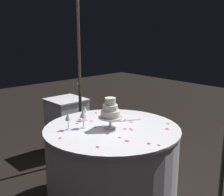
{
  "coord_description": "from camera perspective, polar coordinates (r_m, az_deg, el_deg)",
  "views": [
    {
      "loc": [
        1.9,
        -1.74,
        1.64
      ],
      "look_at": [
        0.0,
        0.0,
        1.03
      ],
      "focal_mm": 47.36,
      "sensor_mm": 36.0,
      "label": 1
    }
  ],
  "objects": [
    {
      "name": "decorative_arch",
      "position": [
        2.82,
        4.91,
        8.08
      ],
      "size": [
        1.9,
        0.06,
        2.13
      ],
      "color": "#473D2D",
      "rests_on": "ground"
    },
    {
      "name": "main_table",
      "position": [
        2.87,
        -0.0,
        -12.76
      ],
      "size": [
        1.26,
        1.26,
        0.75
      ],
      "color": "white",
      "rests_on": "ground"
    },
    {
      "name": "side_table",
      "position": [
        4.01,
        -8.68,
        -5.24
      ],
      "size": [
        0.45,
        0.45,
        0.73
      ],
      "color": "white",
      "rests_on": "ground"
    },
    {
      "name": "tiered_cake",
      "position": [
        2.67,
        -0.39,
        -2.55
      ],
      "size": [
        0.22,
        0.22,
        0.29
      ],
      "color": "silver",
      "rests_on": "main_table"
    },
    {
      "name": "wine_glass_0",
      "position": [
        2.97,
        0.8,
        -1.84
      ],
      "size": [
        0.06,
        0.06,
        0.16
      ],
      "color": "silver",
      "rests_on": "main_table"
    },
    {
      "name": "wine_glass_1",
      "position": [
        2.67,
        -8.49,
        -3.75
      ],
      "size": [
        0.06,
        0.06,
        0.16
      ],
      "color": "silver",
      "rests_on": "main_table"
    },
    {
      "name": "wine_glass_2",
      "position": [
        2.92,
        -5.27,
        -2.41
      ],
      "size": [
        0.06,
        0.06,
        0.14
      ],
      "color": "silver",
      "rests_on": "main_table"
    },
    {
      "name": "wine_glass_3",
      "position": [
        2.7,
        -5.59,
        -3.12
      ],
      "size": [
        0.07,
        0.07,
        0.18
      ],
      "color": "silver",
      "rests_on": "main_table"
    },
    {
      "name": "cake_knife",
      "position": [
        2.92,
        2.53,
        -4.38
      ],
      "size": [
        0.15,
        0.27,
        0.01
      ],
      "color": "silver",
      "rests_on": "main_table"
    },
    {
      "name": "rose_petal_0",
      "position": [
        2.67,
        3.78,
        -6.15
      ],
      "size": [
        0.03,
        0.03,
        0.0
      ],
      "primitive_type": "ellipsoid",
      "rotation": [
        0.0,
        0.0,
        4.04
      ],
      "color": "#E02D47",
      "rests_on": "main_table"
    },
    {
      "name": "rose_petal_1",
      "position": [
        2.37,
        9.04,
        -8.95
      ],
      "size": [
        0.03,
        0.02,
        0.0
      ],
      "primitive_type": "ellipsoid",
      "rotation": [
        0.0,
        0.0,
        6.26
      ],
      "color": "#E02D47",
      "rests_on": "main_table"
    },
    {
      "name": "rose_petal_2",
      "position": [
        2.58,
        -0.66,
        -6.82
      ],
      "size": [
        0.03,
        0.02,
        0.0
      ],
      "primitive_type": "ellipsoid",
      "rotation": [
        0.0,
        0.0,
        3.06
      ],
      "color": "#E02D47",
      "rests_on": "main_table"
    },
    {
      "name": "rose_petal_3",
      "position": [
        2.52,
        -9.97,
        -7.62
      ],
      "size": [
        0.04,
        0.04,
        0.0
      ],
      "primitive_type": "ellipsoid",
      "rotation": [
        0.0,
        0.0,
        2.5
      ],
      "color": "#E02D47",
      "rests_on": "main_table"
    },
    {
      "name": "rose_petal_4",
      "position": [
        2.95,
        2.48,
        -4.23
      ],
      "size": [
        0.04,
        0.04,
        0.0
      ],
      "primitive_type": "ellipsoid",
      "rotation": [
        0.0,
        0.0,
        2.26
      ],
      "color": "#E02D47",
      "rests_on": "main_table"
    },
    {
      "name": "rose_petal_5",
      "position": [
        2.31,
        -2.8,
        -9.43
      ],
      "size": [
        0.04,
        0.03,
        0.0
      ],
      "primitive_type": "ellipsoid",
      "rotation": [
        0.0,
        0.0,
        2.99
      ],
      "color": "#E02D47",
      "rests_on": "main_table"
    },
    {
      "name": "rose_petal_6",
      "position": [
        2.74,
        10.6,
        -5.88
      ],
      "size": [
        0.04,
        0.03,
        0.0
      ],
      "primitive_type": "ellipsoid",
      "rotation": [
        0.0,
        0.0,
        3.19
      ],
      "color": "#E02D47",
      "rests_on": "main_table"
    },
    {
      "name": "rose_petal_7",
      "position": [
        2.88,
        3.79,
        -4.69
      ],
      "size": [
        0.04,
        0.04,
        0.0
      ],
      "primitive_type": "ellipsoid",
      "rotation": [
        0.0,
        0.0,
        2.4
      ],
      "color": "#E02D47",
      "rests_on": "main_table"
    },
    {
      "name": "rose_petal_8",
      "position": [
        2.69,
        2.52,
        -5.97
      ],
      "size": [
        0.04,
        0.04,
        0.0
      ],
      "primitive_type": "ellipsoid",
      "rotation": [
        0.0,
        0.0,
        1.01
      ],
      "color": "#E02D47",
      "rests_on": "main_table"
    },
    {
      "name": "rose_petal_9",
      "position": [
        2.49,
        1.46,
        -7.62
      ],
      "size": [
        0.03,
        0.03,
        0.0
      ],
      "primitive_type": "ellipsoid",
      "rotation": [
        0.0,
        0.0,
        1.24
      ],
      "color": "#E02D47",
      "rests_on": "main_table"
    },
    {
      "name": "rose_petal_10",
      "position": [
        2.92,
        -4.06,
        -4.44
      ],
      "size": [
        0.03,
        0.04,
        0.0
      ],
      "primitive_type": "ellipsoid",
      "rotation": [
        0.0,
        0.0,
        5.06
      ],
      "color": "#E02D47",
      "rests_on": "main_table"
    },
    {
      "name": "rose_petal_11",
      "position": [
        2.7,
        3.58,
        -5.93
      ],
      "size": [
        0.03,
        0.03,
        0.0
      ],
      "primitive_type": "ellipsoid",
      "rotation": [
        0.0,
        0.0,
        0.87
      ],
      "color": "#E02D47",
      "rests_on": "main_table"
    },
    {
      "name": "rose_petal_12",
      "position": [
        3.19,
        -3.11,
        -2.88
      ],
      "size": [
        0.04,
        0.04,
        0.0
      ],
      "primitive_type": "ellipsoid",
      "rotation": [
        0.0,
        0.0,
        2.24
      ],
      "color": "#E02D47",
      "rests_on": "main_table"
    },
    {
      "name": "rose_petal_13",
      "position": [
        2.75,
        -3.22,
        -5.61
      ],
      "size": [
        0.04,
        0.03,
        0.0
      ],
      "primitive_type": "ellipsoid",
      "rotation": [
        0.0,
        0.0,
        0.27
      ],
      "color": "#E02D47",
      "rests_on": "main_table"
    },
    {
      "name": "rose_petal_14",
      "position": [
        2.98,
        -6.25,
        -4.13
      ],
      "size": [
        0.04,
        0.04,
        0.0
      ],
      "primitive_type": "ellipsoid",
      "rotation": [
        0.0,
        0.0,
        0.29
      ],
      "color": "#E02D47",
      "rests_on": "main_table"
    },
    {
      "name": "rose_petal_15",
      "position": [
        3.03,
        -5.7,
        -3.78
      ],
      "size": [
        0.04,
        0.04,
        0.0
      ],
      "primitive_type": "ellipsoid",
      "rotation": [
        0.0,
        0.0,
        0.98
      ],
      "color": "#E02D47",
      "rests_on": "main_table"
    },
    {
      "name": "rose_petal_16",
      "position": [
        2.39,
        7.12,
        -8.72
      ],
      "size": [
        0.05,
        0.04,
        0.0
      ],
      "primitive_type": "ellipsoid",
      "rotation": [
        0.0,
        0.0,
        5.64
      ],
      "color": "#E02D47",
      "rests_on": "main_table"
    },
    {
      "name": "rose_petal_17",
      "position": [
        2.87,
        -6.77,
        -4.85
      ],
      "size": [
        0.03,
        0.03,
        0.0
      ],
      "primitive_type": "ellipsoid",
      "rotation": [
        0.0,
        0.0,
        4.44
      ],
      "color": "#E02D47",
      "rests_on": "main_table"
    },
    {
      "name": "rose_petal_18",
      "position": [
        2.57,
        -0.94,
        -6.93
      ],
      "size": [
        0.03,
        0.03,
        0.0
      ],
      "primitive_type": "ellipsoid",
      "rotation": [
        0.0,
        0.0,
        2.4
      ],
      "color": "#E02D47",
      "rests_on": "main_table"
    },
    {
      "name": "rose_petal_19",
      "position": [
        2.88,
        10.77,
        -4.91
      ],
      "size": [
        0.04,
        0.04,
        0.0
      ],
      "primitive_type": "ellipsoid",
      "rotation": [
        0.0,
        0.0,
        3.83
      ],
      "color": "#E02D47",
      "rests_on": "main_table"
    },
    {
      "name": "rose_petal_20",
      "position": [
        2.93,
        3.41,
        -4.39
      ],
      "size": [
        0.04,
        0.04,
        0.0
      ],
      "primitive_type": "ellipsoid",
      "rotation": [
        0.0,
        0.0,
        2.42
      ],
      "color": "#E02D47",
      "rests_on": "main_table"
    },
    {
      "name": "rose_petal_21",
      "position": [
        2.42,
        2.95,
        -8.27
      ],
      "size": [
        0.05,
        0.04,
        0.0
      ],
      "primitive_type": "ellipsoid",
      "rotation": [
        0.0,
        0.0,
        3.67
      ],
      "color": "#E02D47",
      "rests_on": "main_table"
    }
  ]
}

